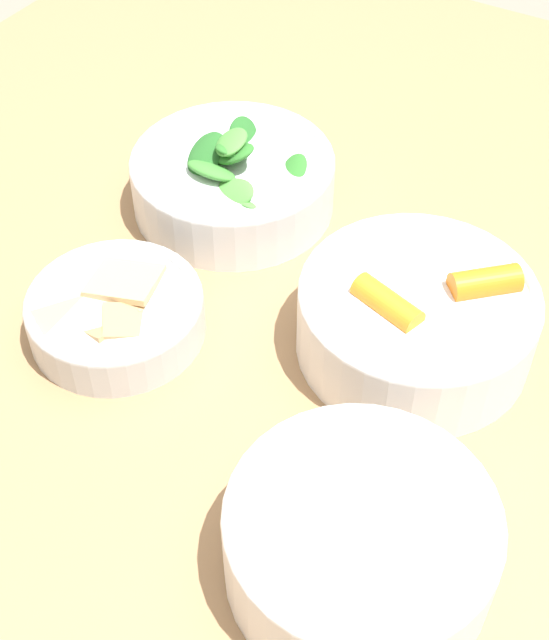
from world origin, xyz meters
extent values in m
cube|color=#99724C|center=(0.00, 0.00, 0.76)|extent=(1.18, 1.08, 0.03)
cube|color=olive|center=(-0.53, -0.48, 0.37)|extent=(0.06, 0.06, 0.74)
cylinder|color=white|center=(0.00, 0.13, 0.80)|extent=(0.19, 0.19, 0.06)
torus|color=white|center=(0.00, 0.13, 0.83)|extent=(0.19, 0.19, 0.01)
cylinder|color=orange|center=(0.01, 0.12, 0.82)|extent=(0.06, 0.03, 0.02)
cylinder|color=orange|center=(0.03, 0.14, 0.81)|extent=(0.04, 0.05, 0.02)
cylinder|color=orange|center=(0.02, 0.09, 0.82)|extent=(0.06, 0.05, 0.02)
cylinder|color=orange|center=(-0.03, 0.08, 0.82)|extent=(0.06, 0.04, 0.02)
cylinder|color=orange|center=(0.03, 0.13, 0.82)|extent=(0.05, 0.06, 0.02)
cylinder|color=orange|center=(-0.03, 0.17, 0.84)|extent=(0.05, 0.06, 0.02)
cylinder|color=orange|center=(0.03, 0.11, 0.83)|extent=(0.04, 0.06, 0.02)
cylinder|color=silver|center=(-0.08, -0.10, 0.80)|extent=(0.19, 0.19, 0.05)
torus|color=silver|center=(-0.08, -0.10, 0.82)|extent=(0.19, 0.19, 0.01)
ellipsoid|color=#235B23|center=(-0.07, -0.12, 0.83)|extent=(0.05, 0.04, 0.03)
ellipsoid|color=#2D7028|center=(-0.10, -0.04, 0.82)|extent=(0.04, 0.03, 0.03)
ellipsoid|color=#2D7028|center=(-0.08, -0.10, 0.84)|extent=(0.05, 0.04, 0.03)
ellipsoid|color=#3D8433|center=(-0.05, -0.10, 0.83)|extent=(0.04, 0.05, 0.03)
ellipsoid|color=#2D7028|center=(-0.08, -0.09, 0.84)|extent=(0.04, 0.05, 0.04)
ellipsoid|color=#4C933D|center=(-0.04, -0.07, 0.82)|extent=(0.03, 0.05, 0.04)
ellipsoid|color=#4C933D|center=(-0.04, -0.06, 0.81)|extent=(0.04, 0.04, 0.03)
ellipsoid|color=#235B23|center=(-0.07, -0.03, 0.81)|extent=(0.06, 0.07, 0.04)
ellipsoid|color=#4C933D|center=(-0.08, -0.10, 0.84)|extent=(0.06, 0.05, 0.03)
ellipsoid|color=#235B23|center=(-0.12, -0.11, 0.82)|extent=(0.06, 0.05, 0.04)
cylinder|color=white|center=(0.20, 0.18, 0.80)|extent=(0.18, 0.18, 0.06)
torus|color=white|center=(0.20, 0.18, 0.83)|extent=(0.18, 0.18, 0.01)
cylinder|color=brown|center=(0.20, 0.18, 0.79)|extent=(0.16, 0.16, 0.04)
ellipsoid|color=#A36B4C|center=(0.26, 0.13, 0.82)|extent=(0.01, 0.01, 0.01)
ellipsoid|color=#A36B4C|center=(0.23, 0.22, 0.82)|extent=(0.01, 0.01, 0.01)
ellipsoid|color=#A36B4C|center=(0.26, 0.21, 0.82)|extent=(0.01, 0.01, 0.01)
ellipsoid|color=#AD7551|center=(0.20, 0.20, 0.82)|extent=(0.01, 0.01, 0.01)
ellipsoid|color=#8E5B3D|center=(0.21, 0.24, 0.82)|extent=(0.01, 0.01, 0.01)
ellipsoid|color=#A36B4C|center=(0.24, 0.14, 0.82)|extent=(0.01, 0.01, 0.01)
ellipsoid|color=#AD7551|center=(0.20, 0.11, 0.82)|extent=(0.01, 0.01, 0.01)
ellipsoid|color=#A36B4C|center=(0.21, 0.12, 0.82)|extent=(0.01, 0.01, 0.01)
ellipsoid|color=#8E5B3D|center=(0.25, 0.21, 0.81)|extent=(0.01, 0.01, 0.01)
cylinder|color=#E0A88E|center=(0.22, 0.17, 0.82)|extent=(0.03, 0.03, 0.01)
cylinder|color=beige|center=(0.21, 0.12, 0.82)|extent=(0.03, 0.03, 0.01)
cylinder|color=tan|center=(0.23, 0.22, 0.82)|extent=(0.03, 0.03, 0.01)
cylinder|color=beige|center=(0.24, 0.13, 0.82)|extent=(0.03, 0.03, 0.01)
cylinder|color=silver|center=(0.11, -0.09, 0.79)|extent=(0.14, 0.14, 0.04)
torus|color=silver|center=(0.11, -0.09, 0.81)|extent=(0.14, 0.14, 0.01)
cube|color=tan|center=(0.07, -0.07, 0.79)|extent=(0.08, 0.08, 0.02)
cube|color=tan|center=(0.12, -0.09, 0.80)|extent=(0.06, 0.06, 0.02)
cube|color=tan|center=(0.15, -0.11, 0.80)|extent=(0.06, 0.06, 0.02)
cube|color=tan|center=(0.12, -0.07, 0.80)|extent=(0.06, 0.06, 0.01)
cube|color=tan|center=(0.09, -0.10, 0.81)|extent=(0.06, 0.07, 0.01)
camera|label=1|loc=(0.48, 0.28, 1.31)|focal=50.00mm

